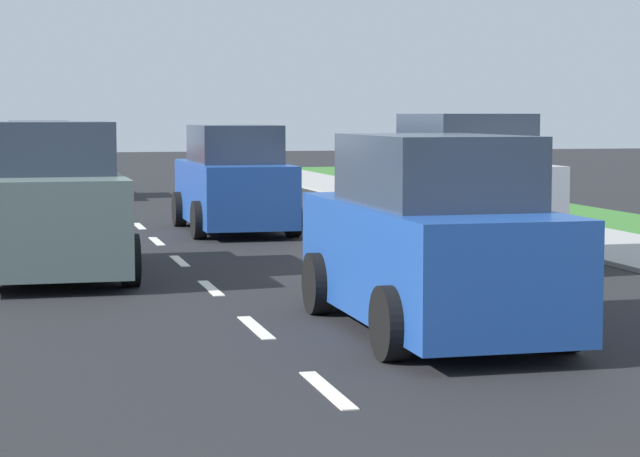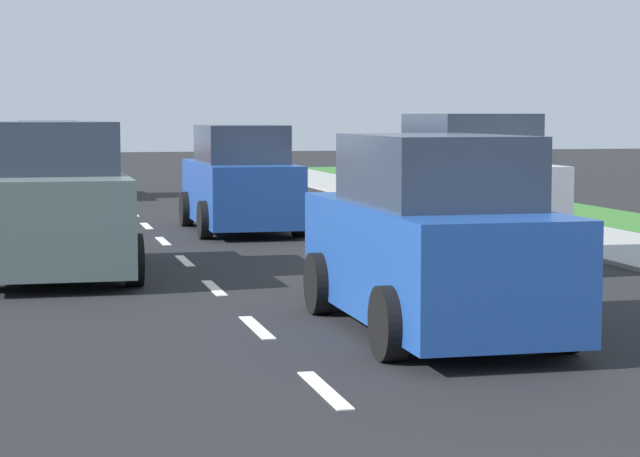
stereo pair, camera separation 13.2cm
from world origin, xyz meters
The scene contains 7 objects.
ground_plane centered at (0.00, 21.00, 0.00)m, with size 96.00×96.00×0.00m, color black.
lane_center_line centered at (0.00, 25.20, 0.00)m, with size 0.14×46.40×0.01m.
car_outgoing_far centered at (1.62, 19.23, 0.93)m, with size 1.92×4.22×2.00m.
car_parked_far centered at (3.98, 13.37, 1.02)m, with size 1.86×3.87×2.20m.
car_outgoing_ahead centered at (1.68, 8.05, 0.93)m, with size 1.89×4.37×1.99m.
car_oncoming_lead centered at (-1.90, 13.48, 0.98)m, with size 2.10×4.30×2.10m.
car_oncoming_third centered at (-1.72, 29.64, 0.94)m, with size 1.96×4.02×2.03m.
Camera 1 is at (-2.41, -3.78, 2.20)m, focal length 69.97 mm.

